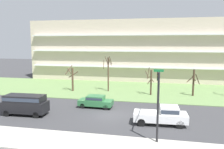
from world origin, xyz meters
TOP-DOWN VIEW (x-y plane):
  - ground at (0.00, 0.00)m, footprint 160.00×160.00m
  - sidewalk_curb_near at (0.00, -8.00)m, footprint 80.00×4.00m
  - grass_lawn_strip at (0.00, 14.00)m, footprint 80.00×16.00m
  - apartment_building at (0.00, 27.31)m, footprint 46.68×11.57m
  - tree_far_left at (-9.28, 11.25)m, footprint 1.88×2.04m
  - tree_left at (-3.10, 12.11)m, footprint 1.62×1.60m
  - tree_center at (4.11, 10.77)m, footprint 1.48×1.64m
  - tree_right at (10.73, 11.48)m, footprint 2.01×2.02m
  - sedan_green_near_left at (-2.62, 2.50)m, footprint 4.45×1.92m
  - pickup_white_center_left at (5.76, -1.99)m, footprint 5.47×2.20m
  - van_black_center_right at (-9.89, -2.00)m, footprint 5.26×2.17m
  - traffic_signal_mast at (5.23, -5.00)m, footprint 0.90×4.72m

SIDE VIEW (x-z plane):
  - ground at x=0.00m, z-range 0.00..0.00m
  - grass_lawn_strip at x=0.00m, z-range 0.00..0.08m
  - sidewalk_curb_near at x=0.00m, z-range 0.00..0.15m
  - sedan_green_near_left at x=-2.62m, z-range 0.09..1.66m
  - pickup_white_center_left at x=5.76m, z-range 0.04..1.99m
  - van_black_center_right at x=-9.89m, z-range 0.22..2.58m
  - tree_right at x=10.73m, z-range 0.12..4.39m
  - tree_center at x=4.11m, z-range 0.03..4.52m
  - tree_far_left at x=-9.28m, z-range 0.07..4.55m
  - tree_left at x=-3.10m, z-range 0.30..6.42m
  - traffic_signal_mast at x=5.23m, z-range 1.09..7.08m
  - apartment_building at x=0.00m, z-range 0.00..13.25m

